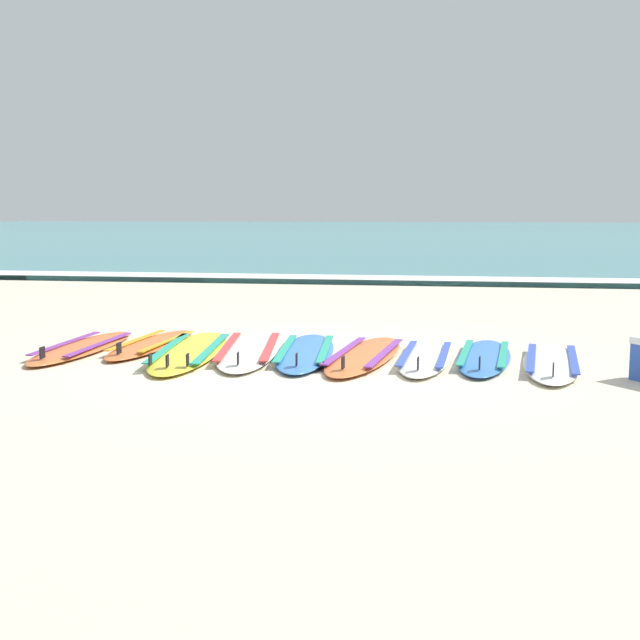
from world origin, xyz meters
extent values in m
plane|color=beige|center=(0.00, 0.00, 0.00)|extent=(80.00, 80.00, 0.00)
cube|color=teal|center=(0.00, 37.72, 0.05)|extent=(80.00, 60.00, 0.10)
cube|color=white|center=(0.00, 8.22, 0.06)|extent=(80.00, 1.02, 0.11)
ellipsoid|color=orange|center=(-2.44, 0.21, 0.04)|extent=(0.59, 2.12, 0.07)
cube|color=purple|center=(-2.63, 0.21, 0.08)|extent=(0.12, 1.48, 0.01)
cube|color=purple|center=(-2.25, 0.20, 0.08)|extent=(0.12, 1.48, 0.01)
cube|color=black|center=(-2.46, -0.62, 0.12)|extent=(0.01, 0.09, 0.11)
ellipsoid|color=orange|center=(-1.79, 0.49, 0.04)|extent=(0.62, 1.99, 0.07)
cube|color=gold|center=(-1.96, 0.50, 0.08)|extent=(0.16, 1.37, 0.01)
cube|color=gold|center=(-1.61, 0.48, 0.08)|extent=(0.16, 1.37, 0.01)
cube|color=black|center=(-1.84, -0.27, 0.12)|extent=(0.02, 0.09, 0.11)
ellipsoid|color=yellow|center=(-1.25, 0.13, 0.04)|extent=(0.87, 2.53, 0.07)
cube|color=teal|center=(-1.47, 0.11, 0.08)|extent=(0.26, 1.74, 0.01)
cube|color=teal|center=(-1.03, 0.15, 0.08)|extent=(0.26, 1.74, 0.01)
cube|color=black|center=(-1.15, -0.83, 0.12)|extent=(0.02, 0.09, 0.11)
cube|color=black|center=(-1.33, -0.79, 0.12)|extent=(0.02, 0.09, 0.11)
cube|color=black|center=(-0.99, -0.75, 0.12)|extent=(0.02, 0.09, 0.11)
ellipsoid|color=silver|center=(-0.68, 0.31, 0.04)|extent=(0.92, 2.48, 0.07)
cube|color=#D13838|center=(-0.90, 0.28, 0.08)|extent=(0.31, 1.69, 0.01)
cube|color=#D13838|center=(-0.46, 0.34, 0.08)|extent=(0.31, 1.69, 0.01)
cube|color=black|center=(-0.56, -0.63, 0.12)|extent=(0.02, 0.09, 0.11)
ellipsoid|color=#3875CC|center=(-0.09, 0.27, 0.04)|extent=(0.74, 2.28, 0.07)
cube|color=teal|center=(-0.29, 0.26, 0.08)|extent=(0.20, 1.57, 0.01)
cube|color=teal|center=(0.11, 0.29, 0.08)|extent=(0.20, 1.57, 0.01)
cube|color=black|center=(-0.02, -0.60, 0.12)|extent=(0.02, 0.09, 0.11)
ellipsoid|color=orange|center=(0.52, 0.19, 0.04)|extent=(0.84, 2.31, 0.07)
cube|color=purple|center=(0.32, 0.21, 0.08)|extent=(0.28, 1.58, 0.01)
cube|color=purple|center=(0.73, 0.16, 0.08)|extent=(0.28, 1.58, 0.01)
cube|color=black|center=(0.41, -0.69, 0.12)|extent=(0.02, 0.09, 0.11)
ellipsoid|color=silver|center=(1.12, 0.15, 0.04)|extent=(0.62, 2.02, 0.07)
cube|color=#334CB2|center=(0.94, 0.16, 0.08)|extent=(0.16, 1.39, 0.01)
cube|color=#334CB2|center=(1.30, 0.14, 0.08)|extent=(0.16, 1.39, 0.01)
cube|color=black|center=(1.07, -0.62, 0.12)|extent=(0.02, 0.09, 0.11)
ellipsoid|color=#3875CC|center=(1.69, 0.27, 0.04)|extent=(0.71, 2.07, 0.07)
cube|color=teal|center=(1.51, 0.28, 0.08)|extent=(0.21, 1.42, 0.01)
cube|color=teal|center=(1.87, 0.25, 0.08)|extent=(0.21, 1.42, 0.01)
cube|color=black|center=(1.61, -0.52, 0.12)|extent=(0.02, 0.09, 0.11)
ellipsoid|color=white|center=(2.31, 0.09, 0.04)|extent=(0.78, 2.16, 0.07)
cube|color=#334CB2|center=(2.12, 0.11, 0.08)|extent=(0.25, 1.48, 0.01)
cube|color=#334CB2|center=(2.50, 0.07, 0.08)|extent=(0.25, 1.48, 0.01)
cube|color=black|center=(2.21, -0.73, 0.12)|extent=(0.02, 0.09, 0.11)
camera|label=1|loc=(1.25, -7.64, 1.49)|focal=45.30mm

